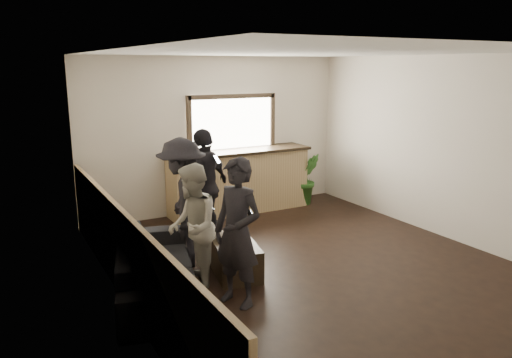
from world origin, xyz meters
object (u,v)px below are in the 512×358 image
person_c (183,203)px  person_a (238,233)px  person_d (205,187)px  potted_plant (306,179)px  cup_a (219,235)px  sofa (156,266)px  bar_counter (239,177)px  coffee_table (234,258)px  person_b (193,227)px  cup_b (243,243)px

person_c → person_a: bearing=21.8°
person_c → person_d: person_d is taller
potted_plant → person_c: person_c is taller
cup_a → person_a: size_ratio=0.07×
potted_plant → person_c: 3.62m
sofa → cup_a: sofa is taller
sofa → person_c: (0.60, 0.66, 0.53)m
bar_counter → sofa: size_ratio=1.19×
person_d → cup_a: bearing=45.0°
person_c → potted_plant: bearing=135.1°
sofa → coffee_table: sofa is taller
bar_counter → person_a: bearing=-117.1°
cup_a → sofa: bearing=-162.7°
sofa → person_b: (0.45, -0.05, 0.43)m
person_b → person_c: 0.74m
person_a → potted_plant: bearing=111.9°
coffee_table → person_d: 1.42m
coffee_table → person_d: size_ratio=0.54×
sofa → coffee_table: size_ratio=2.40×
cup_b → person_c: bearing=122.8°
cup_b → person_d: 1.49m
coffee_table → person_c: bearing=128.1°
sofa → potted_plant: bearing=-42.8°
person_c → person_b: bearing=4.9°
cup_a → cup_b: cup_a is taller
potted_plant → person_a: person_a is taller
person_b → coffee_table: bearing=121.8°
person_c → person_d: (0.61, 0.66, 0.01)m
cup_b → person_c: size_ratio=0.05×
potted_plant → person_b: size_ratio=0.65×
person_d → potted_plant: bearing=171.5°
coffee_table → cup_a: size_ratio=7.49×
bar_counter → person_b: 3.25m
cup_b → potted_plant: size_ratio=0.09×
sofa → person_b: bearing=-82.0°
sofa → person_b: person_b is taller
sofa → person_d: (1.21, 1.32, 0.54)m
coffee_table → person_b: 0.83m
sofa → potted_plant: 4.45m
bar_counter → person_b: bar_counter is taller
cup_b → cup_a: bearing=109.1°
sofa → cup_b: (1.09, -0.11, 0.13)m
sofa → cup_a: bearing=-57.8°
cup_a → person_b: size_ratio=0.08×
potted_plant → person_a: 4.35m
bar_counter → coffee_table: (-1.33, -2.49, -0.43)m
person_a → person_b: 0.71m
coffee_table → potted_plant: size_ratio=0.95×
person_a → bar_counter: bearing=129.4°
potted_plant → cup_b: bearing=-136.9°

